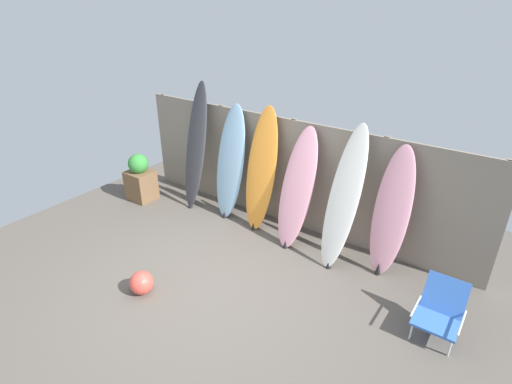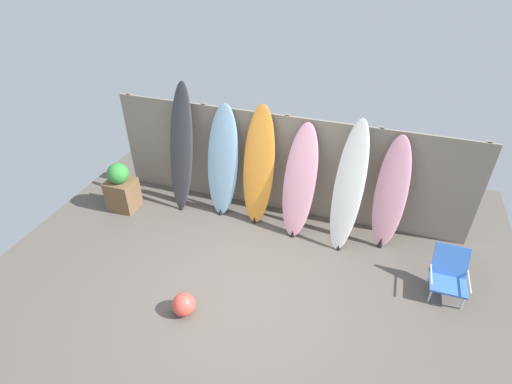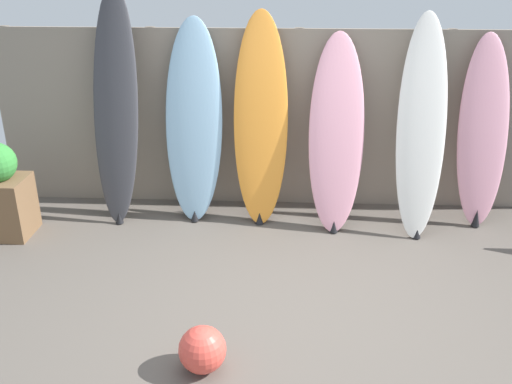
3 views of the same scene
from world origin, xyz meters
The scene contains 11 objects.
ground centered at (0.00, 0.00, 0.00)m, with size 7.68×7.68×0.00m, color #5B544C.
fence_back centered at (0.00, 2.01, 0.90)m, with size 6.08×0.11×1.80m.
surfboard_charcoal_0 centered at (-1.73, 1.63, 1.10)m, with size 0.47×0.60×2.22m.
surfboard_skyblue_1 centered at (-1.00, 1.68, 0.96)m, with size 0.56×0.51×1.93m.
surfboard_orange_2 centered at (-0.35, 1.66, 0.99)m, with size 0.53×0.54×2.00m.
surfboard_pink_3 centered at (0.36, 1.58, 0.90)m, with size 0.54×0.69×1.81m.
surfboard_white_4 centered at (1.13, 1.53, 0.99)m, with size 0.51×0.76×2.00m.
surfboard_pink_5 centered at (1.75, 1.69, 0.89)m, with size 0.49×0.49×1.81m.
beach_chair centered at (2.67, 0.87, 0.32)m, with size 0.50×0.58×0.63m.
planter_box centered at (-2.72, 1.13, 0.41)m, with size 0.47×0.43×0.90m.
beach_ball centered at (-0.62, -0.66, 0.15)m, with size 0.31×0.31×0.31m, color #E54C3F.
Camera 1 is at (2.97, -3.14, 3.51)m, focal length 28.00 mm.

